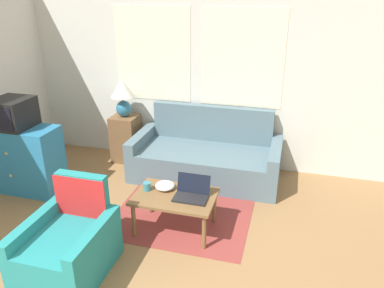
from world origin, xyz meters
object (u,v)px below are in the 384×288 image
(table_lamp, at_px, (123,94))
(snack_bowl, at_px, (165,186))
(armchair, at_px, (70,246))
(cup_navy, at_px, (147,186))
(coffee_table, at_px, (175,200))
(television, at_px, (12,113))
(laptop, at_px, (192,193))
(couch, at_px, (207,158))

(table_lamp, xyz_separation_m, snack_bowl, (1.11, -1.39, -0.56))
(armchair, distance_m, snack_bowl, 1.13)
(table_lamp, distance_m, cup_navy, 1.82)
(coffee_table, distance_m, snack_bowl, 0.20)
(cup_navy, distance_m, snack_bowl, 0.19)
(armchair, xyz_separation_m, snack_bowl, (0.59, 0.94, 0.20))
(television, relative_size, snack_bowl, 2.18)
(armchair, distance_m, coffee_table, 1.12)
(coffee_table, xyz_separation_m, snack_bowl, (-0.14, 0.10, 0.09))
(table_lamp, bearing_deg, laptop, -45.93)
(snack_bowl, bearing_deg, cup_navy, -157.65)
(table_lamp, distance_m, coffee_table, 2.05)
(armchair, distance_m, laptop, 1.27)
(cup_navy, xyz_separation_m, snack_bowl, (0.18, 0.07, -0.00))
(television, bearing_deg, coffee_table, -8.51)
(coffee_table, bearing_deg, television, 171.49)
(table_lamp, bearing_deg, couch, -7.67)
(cup_navy, relative_size, snack_bowl, 0.42)
(table_lamp, xyz_separation_m, laptop, (1.43, -1.47, -0.55))
(laptop, bearing_deg, table_lamp, 134.07)
(armchair, height_order, laptop, armchair)
(armchair, bearing_deg, snack_bowl, 57.76)
(armchair, relative_size, cup_navy, 9.51)
(laptop, height_order, snack_bowl, laptop)
(cup_navy, bearing_deg, snack_bowl, 22.35)
(laptop, bearing_deg, cup_navy, 178.53)
(table_lamp, bearing_deg, armchair, -77.62)
(couch, relative_size, snack_bowl, 9.38)
(couch, height_order, armchair, couch)
(cup_navy, bearing_deg, laptop, -1.47)
(television, xyz_separation_m, coffee_table, (2.14, -0.32, -0.66))
(couch, distance_m, coffee_table, 1.32)
(couch, xyz_separation_m, snack_bowl, (-0.17, -1.22, 0.20))
(couch, height_order, table_lamp, table_lamp)
(coffee_table, relative_size, cup_navy, 9.71)
(armchair, height_order, television, television)
(table_lamp, bearing_deg, snack_bowl, -51.47)
(television, relative_size, laptop, 1.32)
(couch, distance_m, television, 2.50)
(table_lamp, distance_m, snack_bowl, 1.86)
(laptop, bearing_deg, snack_bowl, 165.04)
(armchair, bearing_deg, television, 140.32)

